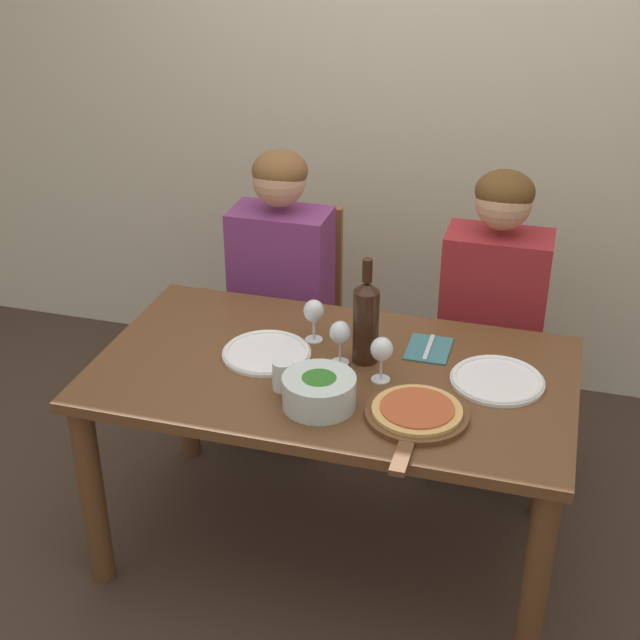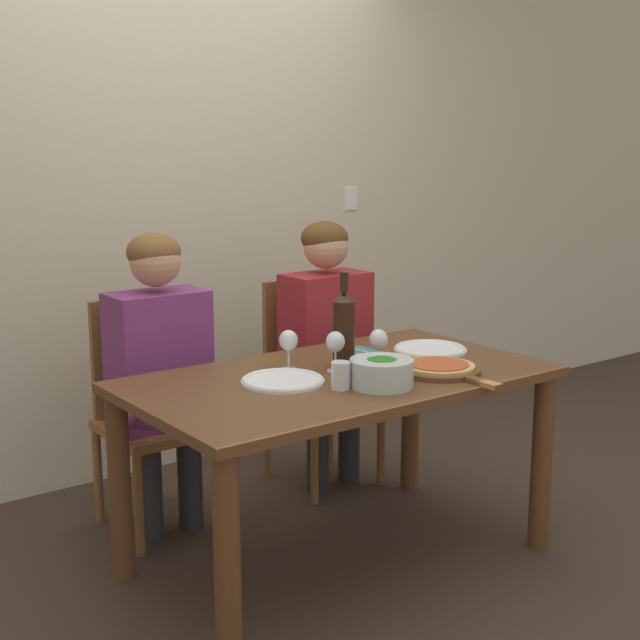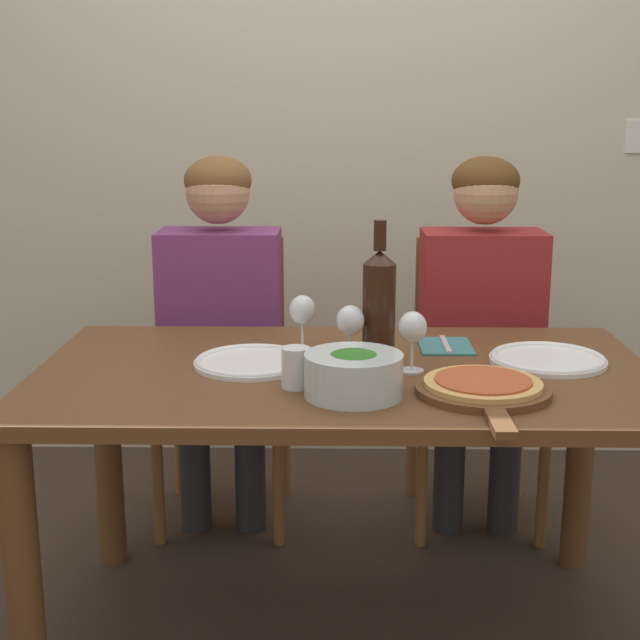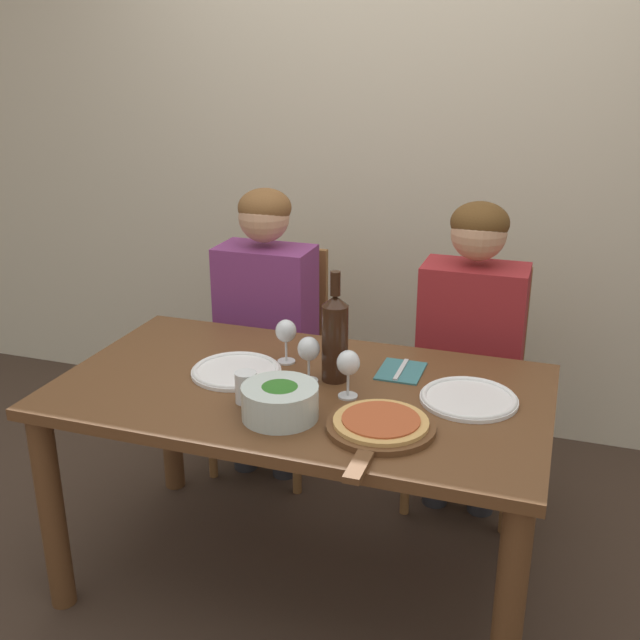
{
  "view_description": "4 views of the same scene",
  "coord_description": "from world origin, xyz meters",
  "px_view_note": "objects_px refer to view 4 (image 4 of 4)",
  "views": [
    {
      "loc": [
        0.64,
        -2.35,
        2.19
      ],
      "look_at": [
        -0.08,
        0.14,
        0.82
      ],
      "focal_mm": 50.0,
      "sensor_mm": 36.0,
      "label": 1
    },
    {
      "loc": [
        -1.93,
        -2.46,
        1.56
      ],
      "look_at": [
        0.02,
        0.15,
        0.9
      ],
      "focal_mm": 50.0,
      "sensor_mm": 36.0,
      "label": 2
    },
    {
      "loc": [
        -0.02,
        -2.11,
        1.35
      ],
      "look_at": [
        -0.06,
        0.1,
        0.83
      ],
      "focal_mm": 50.0,
      "sensor_mm": 36.0,
      "label": 3
    },
    {
      "loc": [
        0.74,
        -1.99,
        1.72
      ],
      "look_at": [
        0.03,
        0.11,
        0.91
      ],
      "focal_mm": 42.0,
      "sensor_mm": 36.0,
      "label": 4
    }
  ],
  "objects_px": {
    "water_tumbler": "(246,387)",
    "wine_glass_centre": "(309,351)",
    "person_man": "(471,332)",
    "dinner_plate_right": "(469,398)",
    "broccoli_bowl": "(280,401)",
    "wine_glass_right": "(348,365)",
    "dinner_plate_left": "(236,371)",
    "wine_bottle": "(335,336)",
    "fork_on_napkin": "(401,371)",
    "chair_left": "(276,352)",
    "wine_glass_left": "(286,333)",
    "pizza_on_board": "(380,426)",
    "person_woman": "(265,309)",
    "chair_right": "(471,378)"
  },
  "relations": [
    {
      "from": "chair_right",
      "to": "wine_glass_left",
      "type": "bearing_deg",
      "value": -132.78
    },
    {
      "from": "person_man",
      "to": "water_tumbler",
      "type": "height_order",
      "value": "person_man"
    },
    {
      "from": "chair_left",
      "to": "person_woman",
      "type": "relative_size",
      "value": 0.77
    },
    {
      "from": "broccoli_bowl",
      "to": "wine_glass_left",
      "type": "height_order",
      "value": "wine_glass_left"
    },
    {
      "from": "wine_glass_right",
      "to": "water_tumbler",
      "type": "distance_m",
      "value": 0.31
    },
    {
      "from": "wine_glass_left",
      "to": "wine_glass_right",
      "type": "distance_m",
      "value": 0.33
    },
    {
      "from": "dinner_plate_right",
      "to": "chair_right",
      "type": "bearing_deg",
      "value": 96.16
    },
    {
      "from": "person_woman",
      "to": "water_tumbler",
      "type": "height_order",
      "value": "person_woman"
    },
    {
      "from": "person_man",
      "to": "dinner_plate_right",
      "type": "xyz_separation_m",
      "value": [
        0.07,
        -0.58,
        0.01
      ]
    },
    {
      "from": "water_tumbler",
      "to": "dinner_plate_left",
      "type": "bearing_deg",
      "value": 122.88
    },
    {
      "from": "wine_glass_right",
      "to": "wine_glass_centre",
      "type": "height_order",
      "value": "same"
    },
    {
      "from": "dinner_plate_right",
      "to": "wine_glass_right",
      "type": "distance_m",
      "value": 0.37
    },
    {
      "from": "wine_bottle",
      "to": "fork_on_napkin",
      "type": "distance_m",
      "value": 0.27
    },
    {
      "from": "dinner_plate_right",
      "to": "person_woman",
      "type": "bearing_deg",
      "value": 147.36
    },
    {
      "from": "pizza_on_board",
      "to": "fork_on_napkin",
      "type": "height_order",
      "value": "pizza_on_board"
    },
    {
      "from": "water_tumbler",
      "to": "wine_glass_centre",
      "type": "bearing_deg",
      "value": 56.73
    },
    {
      "from": "chair_left",
      "to": "person_man",
      "type": "relative_size",
      "value": 0.77
    },
    {
      "from": "wine_glass_left",
      "to": "wine_glass_right",
      "type": "xyz_separation_m",
      "value": [
        0.27,
        -0.19,
        0.0
      ]
    },
    {
      "from": "fork_on_napkin",
      "to": "wine_glass_centre",
      "type": "bearing_deg",
      "value": -147.17
    },
    {
      "from": "person_woman",
      "to": "wine_bottle",
      "type": "distance_m",
      "value": 0.75
    },
    {
      "from": "person_woman",
      "to": "wine_glass_left",
      "type": "height_order",
      "value": "person_woman"
    },
    {
      "from": "wine_glass_right",
      "to": "water_tumbler",
      "type": "xyz_separation_m",
      "value": [
        -0.28,
        -0.13,
        -0.06
      ]
    },
    {
      "from": "person_man",
      "to": "wine_glass_centre",
      "type": "distance_m",
      "value": 0.74
    },
    {
      "from": "dinner_plate_left",
      "to": "water_tumbler",
      "type": "height_order",
      "value": "water_tumbler"
    },
    {
      "from": "broccoli_bowl",
      "to": "pizza_on_board",
      "type": "xyz_separation_m",
      "value": [
        0.29,
        0.01,
        -0.03
      ]
    },
    {
      "from": "wine_bottle",
      "to": "water_tumbler",
      "type": "xyz_separation_m",
      "value": [
        -0.2,
        -0.24,
        -0.1
      ]
    },
    {
      "from": "wine_bottle",
      "to": "wine_glass_left",
      "type": "bearing_deg",
      "value": 157.88
    },
    {
      "from": "chair_right",
      "to": "dinner_plate_left",
      "type": "bearing_deg",
      "value": -132.53
    },
    {
      "from": "chair_left",
      "to": "person_woman",
      "type": "bearing_deg",
      "value": -90.0
    },
    {
      "from": "wine_glass_centre",
      "to": "dinner_plate_right",
      "type": "bearing_deg",
      "value": 2.54
    },
    {
      "from": "broccoli_bowl",
      "to": "fork_on_napkin",
      "type": "relative_size",
      "value": 1.23
    },
    {
      "from": "chair_left",
      "to": "water_tumbler",
      "type": "height_order",
      "value": "chair_left"
    },
    {
      "from": "fork_on_napkin",
      "to": "wine_glass_right",
      "type": "bearing_deg",
      "value": -115.34
    },
    {
      "from": "broccoli_bowl",
      "to": "wine_glass_right",
      "type": "distance_m",
      "value": 0.24
    },
    {
      "from": "pizza_on_board",
      "to": "water_tumbler",
      "type": "height_order",
      "value": "water_tumbler"
    },
    {
      "from": "chair_left",
      "to": "wine_bottle",
      "type": "xyz_separation_m",
      "value": [
        0.48,
        -0.67,
        0.38
      ]
    },
    {
      "from": "broccoli_bowl",
      "to": "water_tumbler",
      "type": "bearing_deg",
      "value": 155.92
    },
    {
      "from": "person_woman",
      "to": "wine_bottle",
      "type": "relative_size",
      "value": 3.38
    },
    {
      "from": "chair_left",
      "to": "wine_glass_centre",
      "type": "xyz_separation_m",
      "value": [
        0.4,
        -0.71,
        0.34
      ]
    },
    {
      "from": "water_tumbler",
      "to": "fork_on_napkin",
      "type": "xyz_separation_m",
      "value": [
        0.39,
        0.36,
        -0.04
      ]
    },
    {
      "from": "chair_right",
      "to": "person_man",
      "type": "xyz_separation_m",
      "value": [
        0.0,
        -0.11,
        0.23
      ]
    },
    {
      "from": "broccoli_bowl",
      "to": "wine_glass_centre",
      "type": "distance_m",
      "value": 0.26
    },
    {
      "from": "wine_glass_left",
      "to": "wine_glass_right",
      "type": "relative_size",
      "value": 1.0
    },
    {
      "from": "person_man",
      "to": "dinner_plate_right",
      "type": "distance_m",
      "value": 0.58
    },
    {
      "from": "fork_on_napkin",
      "to": "broccoli_bowl",
      "type": "bearing_deg",
      "value": -121.26
    },
    {
      "from": "person_woman",
      "to": "wine_glass_centre",
      "type": "bearing_deg",
      "value": -56.12
    },
    {
      "from": "person_man",
      "to": "chair_left",
      "type": "bearing_deg",
      "value": 172.17
    },
    {
      "from": "wine_glass_left",
      "to": "person_man",
      "type": "bearing_deg",
      "value": 41.12
    },
    {
      "from": "dinner_plate_left",
      "to": "dinner_plate_right",
      "type": "height_order",
      "value": "same"
    },
    {
      "from": "person_man",
      "to": "pizza_on_board",
      "type": "relative_size",
      "value": 2.72
    }
  ]
}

